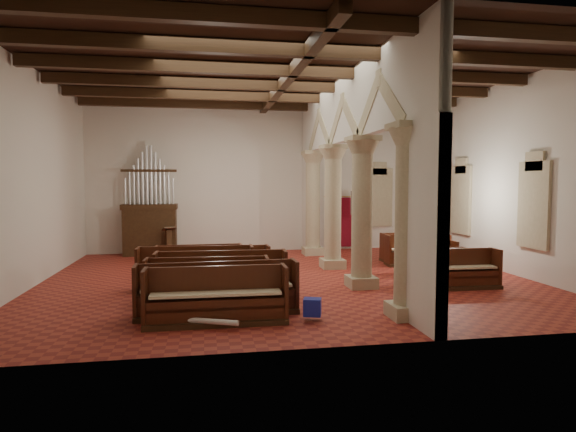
{
  "coord_description": "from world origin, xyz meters",
  "views": [
    {
      "loc": [
        -2.36,
        -13.88,
        2.85
      ],
      "look_at": [
        0.12,
        0.5,
        1.82
      ],
      "focal_mm": 30.0,
      "sensor_mm": 36.0,
      "label": 1
    }
  ],
  "objects_px": {
    "pipe_organ": "(150,220)",
    "aisle_pew_0": "(460,275)",
    "lectern": "(169,244)",
    "nave_pew_0": "(216,305)",
    "processional_banner": "(358,232)"
  },
  "relations": [
    {
      "from": "lectern",
      "to": "aisle_pew_0",
      "type": "height_order",
      "value": "lectern"
    },
    {
      "from": "nave_pew_0",
      "to": "processional_banner",
      "type": "bearing_deg",
      "value": 57.34
    },
    {
      "from": "lectern",
      "to": "nave_pew_0",
      "type": "xyz_separation_m",
      "value": [
        1.6,
        -9.08,
        -0.11
      ]
    },
    {
      "from": "lectern",
      "to": "pipe_organ",
      "type": "bearing_deg",
      "value": 116.21
    },
    {
      "from": "pipe_organ",
      "to": "nave_pew_0",
      "type": "relative_size",
      "value": 1.53
    },
    {
      "from": "processional_banner",
      "to": "nave_pew_0",
      "type": "distance_m",
      "value": 10.82
    },
    {
      "from": "aisle_pew_0",
      "to": "pipe_organ",
      "type": "bearing_deg",
      "value": 141.37
    },
    {
      "from": "nave_pew_0",
      "to": "pipe_organ",
      "type": "bearing_deg",
      "value": 104.02
    },
    {
      "from": "aisle_pew_0",
      "to": "processional_banner",
      "type": "bearing_deg",
      "value": 97.07
    },
    {
      "from": "pipe_organ",
      "to": "aisle_pew_0",
      "type": "xyz_separation_m",
      "value": [
        8.91,
        -7.54,
        -1.02
      ]
    },
    {
      "from": "processional_banner",
      "to": "nave_pew_0",
      "type": "height_order",
      "value": "processional_banner"
    },
    {
      "from": "nave_pew_0",
      "to": "aisle_pew_0",
      "type": "height_order",
      "value": "nave_pew_0"
    },
    {
      "from": "pipe_organ",
      "to": "lectern",
      "type": "xyz_separation_m",
      "value": [
        0.74,
        -0.64,
        -0.88
      ]
    },
    {
      "from": "pipe_organ",
      "to": "processional_banner",
      "type": "xyz_separation_m",
      "value": [
        8.25,
        -0.66,
        -0.53
      ]
    },
    {
      "from": "lectern",
      "to": "nave_pew_0",
      "type": "relative_size",
      "value": 0.41
    }
  ]
}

